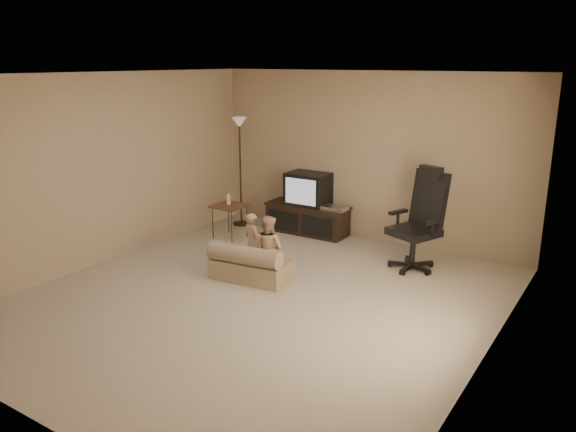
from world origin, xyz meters
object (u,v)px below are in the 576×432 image
object	(u,v)px
tv_stand	(308,208)
toddler_right	(268,248)
office_chair	(418,233)
child_sofa	(250,265)
side_table	(229,206)
floor_lamp	(240,147)
toddler_left	(252,242)

from	to	relation	value
tv_stand	toddler_right	size ratio (longest dim) A/B	1.63
office_chair	toddler_right	xyz separation A→B (m)	(-1.39, -1.41, -0.07)
toddler_right	child_sofa	bearing A→B (deg)	31.41
side_table	floor_lamp	size ratio (longest dim) A/B	0.40
side_table	toddler_right	distance (m)	1.85
office_chair	side_table	world-z (taller)	office_chair
child_sofa	toddler_right	world-z (taller)	toddler_right
side_table	child_sofa	bearing A→B (deg)	-43.30
toddler_left	child_sofa	bearing A→B (deg)	139.16
office_chair	child_sofa	world-z (taller)	office_chair
office_chair	child_sofa	size ratio (longest dim) A/B	1.31
floor_lamp	child_sofa	distance (m)	2.69
office_chair	toddler_right	world-z (taller)	office_chair
toddler_right	side_table	bearing A→B (deg)	-35.88
office_chair	side_table	bearing A→B (deg)	-152.25
office_chair	child_sofa	bearing A→B (deg)	-114.50
tv_stand	side_table	xyz separation A→B (m)	(-0.88, -0.85, 0.10)
side_table	floor_lamp	world-z (taller)	floor_lamp
office_chair	child_sofa	xyz separation A→B (m)	(-1.59, -1.52, -0.29)
floor_lamp	side_table	bearing A→B (deg)	-66.17
floor_lamp	toddler_left	size ratio (longest dim) A/B	2.27
office_chair	side_table	distance (m)	2.89
side_table	office_chair	bearing A→B (deg)	6.10
floor_lamp	toddler_right	distance (m)	2.65
child_sofa	toddler_right	bearing A→B (deg)	24.29
office_chair	tv_stand	bearing A→B (deg)	-173.62
toddler_left	toddler_right	size ratio (longest dim) A/B	0.94
floor_lamp	toddler_right	xyz separation A→B (m)	(1.78, -1.76, -0.87)
tv_stand	office_chair	distance (m)	2.08
side_table	toddler_left	world-z (taller)	toddler_left
floor_lamp	child_sofa	xyz separation A→B (m)	(1.58, -1.88, -1.10)
tv_stand	office_chair	size ratio (longest dim) A/B	1.01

